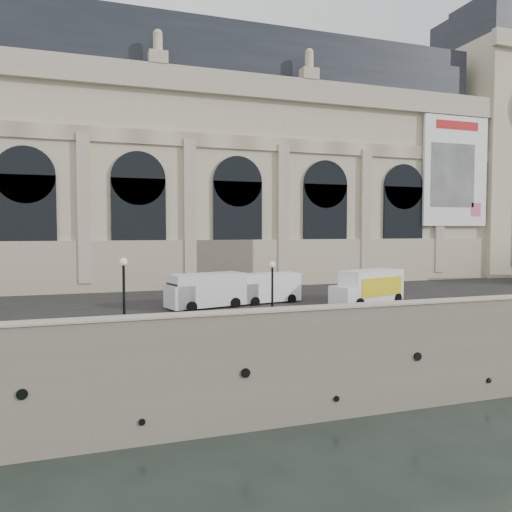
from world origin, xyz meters
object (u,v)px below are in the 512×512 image
at_px(box_truck, 368,287).
at_px(van_b, 203,291).
at_px(lamp_left, 124,295).
at_px(lamp_right, 272,292).
at_px(van_c, 264,288).

bearing_deg(box_truck, van_b, 172.82).
bearing_deg(van_b, lamp_left, -132.35).
xyz_separation_m(van_b, box_truck, (13.42, -1.69, 0.01)).
distance_m(van_b, box_truck, 13.52).
bearing_deg(box_truck, lamp_left, -165.26).
height_order(van_b, lamp_right, lamp_right).
height_order(van_c, lamp_right, lamp_right).
xyz_separation_m(van_b, lamp_left, (-6.26, -6.87, 0.81)).
bearing_deg(lamp_right, box_truck, 26.31).
distance_m(van_c, lamp_right, 8.22).
bearing_deg(van_c, lamp_left, -145.46).
relative_size(van_b, box_truck, 0.90).
bearing_deg(lamp_left, box_truck, 14.74).
bearing_deg(van_c, box_truck, -19.22).
bearing_deg(lamp_left, van_b, 47.65).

